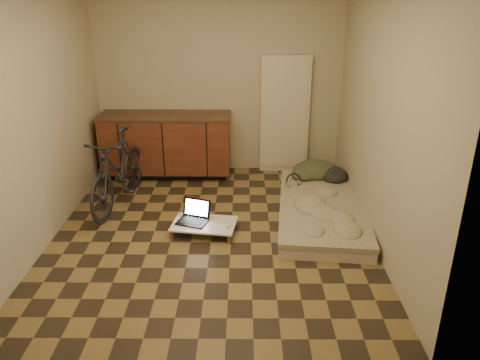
{
  "coord_description": "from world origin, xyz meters",
  "views": [
    {
      "loc": [
        0.35,
        -4.67,
        2.59
      ],
      "look_at": [
        0.32,
        0.2,
        0.55
      ],
      "focal_mm": 35.0,
      "sensor_mm": 36.0,
      "label": 1
    }
  ],
  "objects_px": {
    "bicycle": "(118,166)",
    "futon": "(322,209)",
    "laptop": "(194,217)",
    "lap_desk": "(204,224)"
  },
  "relations": [
    {
      "from": "futon",
      "to": "lap_desk",
      "type": "bearing_deg",
      "value": -157.64
    },
    {
      "from": "bicycle",
      "to": "futon",
      "type": "bearing_deg",
      "value": 2.3
    },
    {
      "from": "bicycle",
      "to": "futon",
      "type": "distance_m",
      "value": 2.55
    },
    {
      "from": "futon",
      "to": "laptop",
      "type": "height_order",
      "value": "laptop"
    },
    {
      "from": "bicycle",
      "to": "lap_desk",
      "type": "height_order",
      "value": "bicycle"
    },
    {
      "from": "laptop",
      "to": "lap_desk",
      "type": "bearing_deg",
      "value": -9.29
    },
    {
      "from": "bicycle",
      "to": "laptop",
      "type": "bearing_deg",
      "value": -24.41
    },
    {
      "from": "lap_desk",
      "to": "laptop",
      "type": "bearing_deg",
      "value": 160.9
    },
    {
      "from": "lap_desk",
      "to": "laptop",
      "type": "distance_m",
      "value": 0.15
    },
    {
      "from": "lap_desk",
      "to": "laptop",
      "type": "height_order",
      "value": "laptop"
    }
  ]
}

